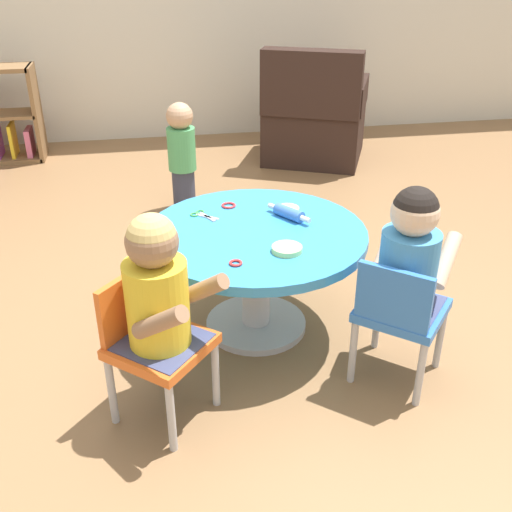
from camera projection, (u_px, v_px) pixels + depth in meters
The scene contains 14 objects.
ground_plane at pixel (256, 326), 2.69m from camera, with size 10.00×10.00×0.00m, color olive.
craft_table at pixel (256, 254), 2.52m from camera, with size 0.91×0.91×0.47m.
child_chair_left at pixel (153, 341), 2.08m from camera, with size 0.42×0.42×0.54m.
seated_child_left at pixel (157, 288), 1.95m from camera, with size 0.44×0.43×0.51m.
child_chair_right at pixel (399, 313), 2.23m from camera, with size 0.42×0.42×0.54m.
seated_child_right at pixel (410, 254), 2.16m from camera, with size 0.43×0.44×0.51m.
armchair_dark at pixel (314, 120), 4.54m from camera, with size 0.93×0.94×0.85m.
toddler_standing at pixel (182, 154), 3.68m from camera, with size 0.17×0.17×0.67m.
rolling_pin at pixel (289, 213), 2.56m from camera, with size 0.15×0.20×0.05m.
craft_scissors at pixel (202, 215), 2.60m from camera, with size 0.13×0.14×0.01m.
playdough_blob_0 at pixel (288, 209), 2.64m from camera, with size 0.10×0.10×0.01m, color #F2CC72.
playdough_blob_1 at pixel (287, 249), 2.30m from camera, with size 0.12×0.12×0.02m, color #B2E58C.
cookie_cutter_0 at pixel (236, 263), 2.21m from camera, with size 0.05×0.05×0.01m, color red.
cookie_cutter_1 at pixel (229, 205), 2.68m from camera, with size 0.06×0.06×0.01m, color red.
Camera 1 is at (-0.39, -2.19, 1.54)m, focal length 42.46 mm.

